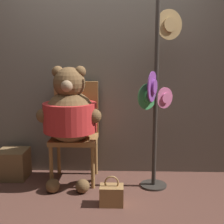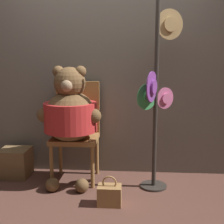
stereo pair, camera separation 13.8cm
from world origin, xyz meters
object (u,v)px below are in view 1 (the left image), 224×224
at_px(hat_display_rack, 156,96).
at_px(handbag_on_ground, 112,195).
at_px(chair, 75,128).
at_px(teddy_bear, 70,114).

bearing_deg(hat_display_rack, handbag_on_ground, -136.65).
distance_m(hat_display_rack, handbag_on_ground, 1.06).
relative_size(chair, teddy_bear, 0.86).
xyz_separation_m(teddy_bear, hat_display_rack, (0.89, -0.07, 0.20)).
height_order(teddy_bear, handbag_on_ground, teddy_bear).
height_order(teddy_bear, hat_display_rack, hat_display_rack).
relative_size(chair, hat_display_rack, 0.57).
distance_m(chair, handbag_on_ground, 0.91).
height_order(chair, hat_display_rack, hat_display_rack).
relative_size(hat_display_rack, handbag_on_ground, 6.71).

